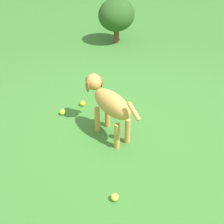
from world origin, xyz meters
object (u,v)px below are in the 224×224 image
Objects in this scene: tennis_ball_0 at (83,103)px; tennis_ball_2 at (115,197)px; dog at (109,102)px; tennis_ball_1 at (62,112)px.

tennis_ball_2 is at bearing -118.87° from tennis_ball_0.
dog reaches higher than tennis_ball_1.
tennis_ball_2 is at bearing -108.01° from tennis_ball_1.
tennis_ball_0 is at bearing -5.60° from dog.
tennis_ball_0 is (0.14, 0.62, -0.36)m from dog.
tennis_ball_0 and tennis_ball_2 have the same top height.
dog is 0.73m from tennis_ball_0.
tennis_ball_1 is (-0.15, 0.64, -0.36)m from dog.
tennis_ball_2 is (-0.71, -1.29, 0.00)m from tennis_ball_0.
tennis_ball_0 is 1.00× the size of tennis_ball_2.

